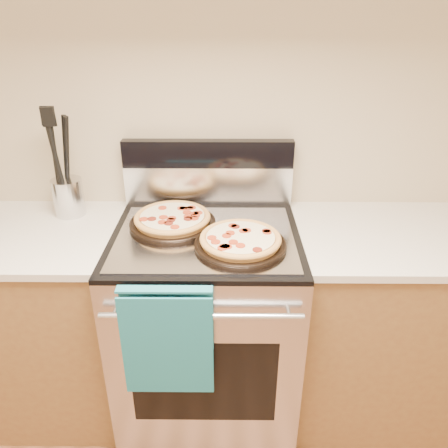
{
  "coord_description": "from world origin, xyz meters",
  "views": [
    {
      "loc": [
        0.09,
        0.09,
        1.75
      ],
      "look_at": [
        0.08,
        1.55,
        1.02
      ],
      "focal_mm": 35.0,
      "sensor_mm": 36.0,
      "label": 1
    }
  ],
  "objects_px": {
    "pepperoni_pizza_back": "(173,220)",
    "pepperoni_pizza_front": "(240,241)",
    "range_body": "(208,326)",
    "utensil_crock": "(69,197)"
  },
  "relations": [
    {
      "from": "pepperoni_pizza_back",
      "to": "pepperoni_pizza_front",
      "type": "relative_size",
      "value": 1.02
    },
    {
      "from": "range_body",
      "to": "pepperoni_pizza_front",
      "type": "distance_m",
      "value": 0.53
    },
    {
      "from": "range_body",
      "to": "utensil_crock",
      "type": "distance_m",
      "value": 0.84
    },
    {
      "from": "range_body",
      "to": "utensil_crock",
      "type": "bearing_deg",
      "value": 161.41
    },
    {
      "from": "pepperoni_pizza_front",
      "to": "utensil_crock",
      "type": "bearing_deg",
      "value": 157.12
    },
    {
      "from": "pepperoni_pizza_front",
      "to": "utensil_crock",
      "type": "xyz_separation_m",
      "value": [
        -0.75,
        0.32,
        0.04
      ]
    },
    {
      "from": "pepperoni_pizza_back",
      "to": "range_body",
      "type": "bearing_deg",
      "value": -26.38
    },
    {
      "from": "utensil_crock",
      "to": "range_body",
      "type": "bearing_deg",
      "value": -18.59
    },
    {
      "from": "range_body",
      "to": "pepperoni_pizza_front",
      "type": "bearing_deg",
      "value": -38.82
    },
    {
      "from": "range_body",
      "to": "pepperoni_pizza_back",
      "type": "xyz_separation_m",
      "value": [
        -0.14,
        0.07,
        0.5
      ]
    }
  ]
}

